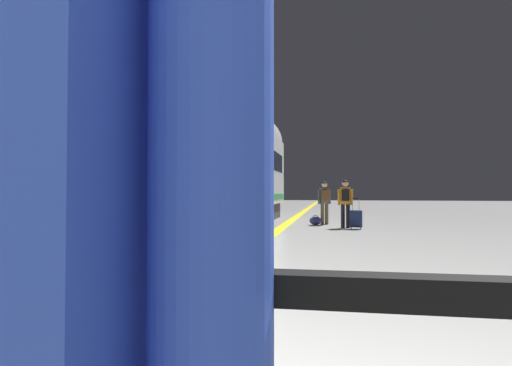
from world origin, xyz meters
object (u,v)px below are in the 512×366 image
at_px(high_speed_train, 123,120).
at_px(duffel_bag_mid, 316,221).
at_px(suitcase_near, 356,219).
at_px(passenger_mid, 325,199).
at_px(passenger_near, 345,199).

distance_m(high_speed_train, duffel_bag_mid, 8.82).
bearing_deg(suitcase_near, high_speed_train, -124.79).
relative_size(high_speed_train, duffel_bag_mid, 61.28).
relative_size(high_speed_train, passenger_mid, 17.04).
bearing_deg(passenger_mid, passenger_near, -62.32).
xyz_separation_m(passenger_mid, duffel_bag_mid, (-0.33, -0.25, -0.79)).
height_order(suitcase_near, duffel_bag_mid, suitcase_near).
height_order(high_speed_train, passenger_mid, high_speed_train).
xyz_separation_m(high_speed_train, passenger_near, (4.19, 6.81, -1.55)).
relative_size(passenger_near, passenger_mid, 1.01).
height_order(suitcase_near, passenger_mid, passenger_mid).
bearing_deg(passenger_near, high_speed_train, -121.61).
distance_m(passenger_near, passenger_mid, 1.50).
bearing_deg(duffel_bag_mid, suitcase_near, -46.11).
xyz_separation_m(suitcase_near, passenger_mid, (-1.02, 1.65, 0.61)).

